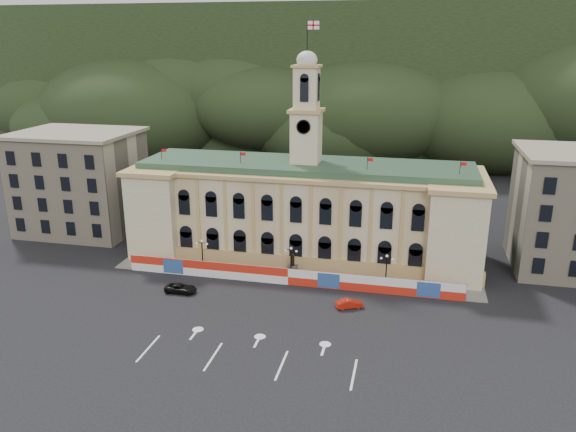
% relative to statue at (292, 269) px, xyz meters
% --- Properties ---
extents(ground, '(260.00, 260.00, 0.00)m').
position_rel_statue_xyz_m(ground, '(0.00, -18.00, -1.19)').
color(ground, black).
rests_on(ground, ground).
extents(lane_markings, '(26.00, 10.00, 0.02)m').
position_rel_statue_xyz_m(lane_markings, '(0.00, -23.00, -1.18)').
color(lane_markings, white).
rests_on(lane_markings, ground).
extents(hill_ridge, '(230.00, 80.00, 64.00)m').
position_rel_statue_xyz_m(hill_ridge, '(0.03, 103.99, 18.30)').
color(hill_ridge, black).
rests_on(hill_ridge, ground).
extents(city_hall, '(56.20, 17.60, 37.10)m').
position_rel_statue_xyz_m(city_hall, '(0.00, 9.63, 6.66)').
color(city_hall, beige).
rests_on(city_hall, ground).
extents(side_building_left, '(21.00, 17.00, 18.60)m').
position_rel_statue_xyz_m(side_building_left, '(-43.00, 12.93, 8.14)').
color(side_building_left, '#B9AC8F').
rests_on(side_building_left, ground).
extents(hoarding_fence, '(50.00, 0.44, 2.50)m').
position_rel_statue_xyz_m(hoarding_fence, '(0.06, -2.93, 0.06)').
color(hoarding_fence, red).
rests_on(hoarding_fence, ground).
extents(pavement, '(56.00, 5.50, 0.16)m').
position_rel_statue_xyz_m(pavement, '(0.00, -0.25, -1.11)').
color(pavement, slate).
rests_on(pavement, ground).
extents(statue, '(1.40, 1.40, 3.72)m').
position_rel_statue_xyz_m(statue, '(0.00, 0.00, 0.00)').
color(statue, '#595651').
rests_on(statue, ground).
extents(lamp_left, '(1.96, 0.44, 5.15)m').
position_rel_statue_xyz_m(lamp_left, '(-14.00, -1.00, 1.89)').
color(lamp_left, black).
rests_on(lamp_left, ground).
extents(lamp_center, '(1.96, 0.44, 5.15)m').
position_rel_statue_xyz_m(lamp_center, '(0.00, -1.00, 1.89)').
color(lamp_center, black).
rests_on(lamp_center, ground).
extents(lamp_right, '(1.96, 0.44, 5.15)m').
position_rel_statue_xyz_m(lamp_right, '(14.00, -1.00, 1.89)').
color(lamp_right, black).
rests_on(lamp_right, ground).
extents(red_sedan, '(4.07, 4.68, 1.22)m').
position_rel_statue_xyz_m(red_sedan, '(9.66, -8.45, -0.57)').
color(red_sedan, '#A7190B').
rests_on(red_sedan, ground).
extents(black_suv, '(2.33, 4.64, 1.26)m').
position_rel_statue_xyz_m(black_suv, '(-14.31, -8.99, -0.56)').
color(black_suv, black).
rests_on(black_suv, ground).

